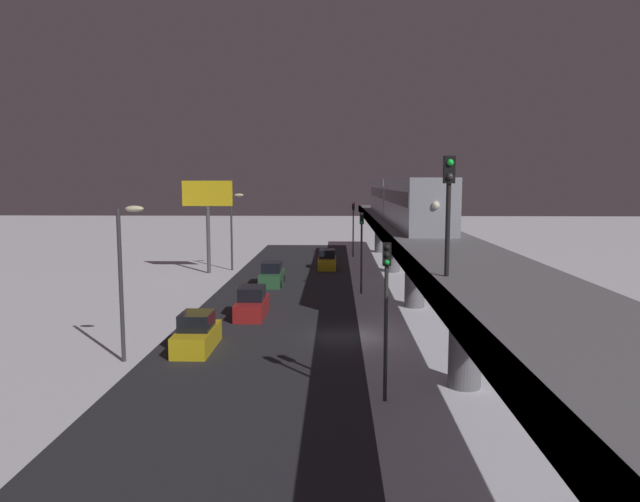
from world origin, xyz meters
The scene contains 15 objects.
ground_plane centered at (0.00, 0.00, 0.00)m, with size 240.00×240.00×0.00m, color white.
avenue_asphalt centered at (4.37, 0.00, 0.00)m, with size 11.00×97.38×0.01m, color #28282D.
elevated_railway centered at (-5.18, 0.00, 4.87)m, with size 5.00×97.38×5.61m.
subway_train centered at (-5.28, -18.51, 7.39)m, with size 2.94×36.87×3.40m.
rail_signal centered at (-3.46, 13.10, 8.34)m, with size 0.36×0.41×4.00m.
sedan_green centered at (5.77, -16.79, 0.79)m, with size 1.91×4.74×1.97m.
sedan_yellow centered at (7.57, 2.80, 0.80)m, with size 1.80×4.29×1.97m.
sedan_yellow_3 centered at (1.17, -26.35, 0.80)m, with size 1.80×4.25×1.97m.
sedan_red centered at (5.77, -4.93, 0.80)m, with size 1.80×4.53×1.97m.
traffic_light_near centered at (-1.73, 9.85, 4.20)m, with size 0.32×0.44×6.40m.
traffic_light_mid centered at (-1.73, -13.01, 4.20)m, with size 0.32×0.44×6.40m.
traffic_light_far centered at (-1.73, -35.87, 4.20)m, with size 0.32×0.44×6.40m.
commercial_billboard centered at (12.57, -23.07, 6.83)m, with size 4.80×0.36×8.90m.
street_lamp_near centered at (10.44, 5.00, 4.81)m, with size 1.35×0.44×7.65m.
street_lamp_far centered at (10.44, -25.00, 4.81)m, with size 1.35×0.44×7.65m.
Camera 1 is at (0.25, 32.58, 8.75)m, focal length 32.81 mm.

